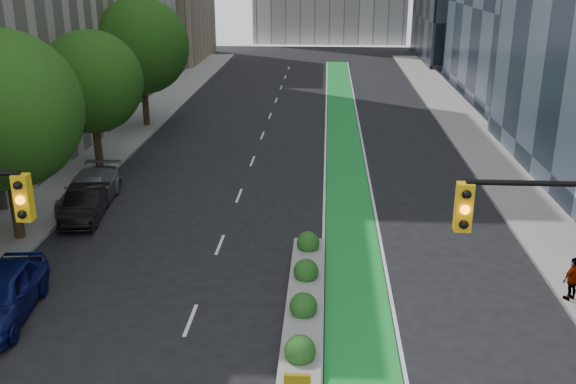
# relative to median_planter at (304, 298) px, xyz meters

# --- Properties ---
(sidewalk_left) EXTENTS (3.60, 90.00, 0.15)m
(sidewalk_left) POSITION_rel_median_planter_xyz_m (-13.00, 17.96, -0.30)
(sidewalk_left) COLOR gray
(sidewalk_left) RESTS_ON ground
(sidewalk_right) EXTENTS (3.60, 90.00, 0.15)m
(sidewalk_right) POSITION_rel_median_planter_xyz_m (10.60, 17.96, -0.30)
(sidewalk_right) COLOR gray
(sidewalk_right) RESTS_ON ground
(bike_lane_paint) EXTENTS (2.20, 70.00, 0.01)m
(bike_lane_paint) POSITION_rel_median_planter_xyz_m (1.80, 22.96, -0.37)
(bike_lane_paint) COLOR green
(bike_lane_paint) RESTS_ON ground
(tree_mid) EXTENTS (6.40, 6.40, 8.78)m
(tree_mid) POSITION_rel_median_planter_xyz_m (-12.20, 4.96, 5.20)
(tree_mid) COLOR black
(tree_mid) RESTS_ON ground
(tree_midfar) EXTENTS (5.60, 5.60, 7.76)m
(tree_midfar) POSITION_rel_median_planter_xyz_m (-12.20, 14.96, 4.57)
(tree_midfar) COLOR black
(tree_midfar) RESTS_ON ground
(tree_far) EXTENTS (6.60, 6.60, 9.00)m
(tree_far) POSITION_rel_median_planter_xyz_m (-12.20, 24.96, 5.32)
(tree_far) COLOR black
(tree_far) RESTS_ON ground
(median_planter) EXTENTS (1.20, 10.26, 1.10)m
(median_planter) POSITION_rel_median_planter_xyz_m (0.00, 0.00, 0.00)
(median_planter) COLOR gray
(median_planter) RESTS_ON ground
(parked_car_left_near) EXTENTS (2.59, 5.24, 1.72)m
(parked_car_left_near) POSITION_rel_median_planter_xyz_m (-9.91, -1.21, 0.49)
(parked_car_left_near) COLOR #0D1252
(parked_car_left_near) RESTS_ON ground
(parked_car_left_mid) EXTENTS (2.11, 4.54, 1.44)m
(parked_car_left_mid) POSITION_rel_median_planter_xyz_m (-10.27, 7.52, 0.35)
(parked_car_left_mid) COLOR black
(parked_car_left_mid) RESTS_ON ground
(parked_car_left_far) EXTENTS (2.40, 5.34, 1.52)m
(parked_car_left_far) POSITION_rel_median_planter_xyz_m (-10.70, 9.34, 0.39)
(parked_car_left_far) COLOR #5B5D60
(parked_car_left_far) RESTS_ON ground
(pedestrian_far) EXTENTS (0.98, 0.78, 1.56)m
(pedestrian_far) POSITION_rel_median_planter_xyz_m (9.10, 0.88, 0.56)
(pedestrian_far) COLOR gray
(pedestrian_far) RESTS_ON sidewalk_right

